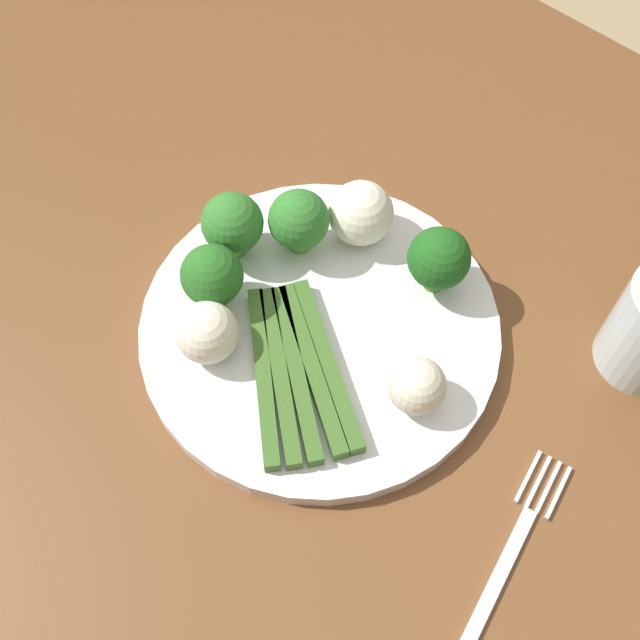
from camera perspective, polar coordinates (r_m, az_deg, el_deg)
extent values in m
cube|color=tan|center=(1.34, 2.26, -18.78)|extent=(6.00, 6.00, 0.02)
cube|color=brown|center=(0.64, 4.47, -5.39)|extent=(1.24, 0.94, 0.04)
cylinder|color=brown|center=(1.35, -3.67, 14.48)|extent=(0.07, 0.07, 0.70)
cylinder|color=white|center=(0.64, 0.00, -0.57)|extent=(0.29, 0.29, 0.01)
cube|color=#3D6626|center=(0.60, -4.11, -4.02)|extent=(0.12, 0.11, 0.01)
cube|color=#3D6626|center=(0.60, -2.92, -3.94)|extent=(0.13, 0.10, 0.01)
cube|color=#3D6626|center=(0.61, -1.73, -3.77)|extent=(0.13, 0.10, 0.01)
cube|color=#3D6626|center=(0.61, -0.59, -3.46)|extent=(0.14, 0.09, 0.01)
cube|color=#3D6626|center=(0.61, 0.55, -3.15)|extent=(0.14, 0.09, 0.01)
cylinder|color=#609E3D|center=(0.67, -1.49, 5.80)|extent=(0.02, 0.02, 0.02)
sphere|color=#337A2D|center=(0.64, -1.55, 7.27)|extent=(0.05, 0.05, 0.05)
cylinder|color=#568E33|center=(0.64, -7.55, 1.86)|extent=(0.02, 0.02, 0.02)
sphere|color=#286B23|center=(0.62, -7.83, 3.22)|extent=(0.05, 0.05, 0.05)
cylinder|color=#609E3D|center=(0.67, -6.14, 5.51)|extent=(0.02, 0.02, 0.02)
sphere|color=#337A2D|center=(0.65, -6.37, 6.98)|extent=(0.05, 0.05, 0.05)
cylinder|color=#4C7F2B|center=(0.65, 8.30, 3.04)|extent=(0.02, 0.02, 0.02)
sphere|color=#1E5B1C|center=(0.63, 8.61, 4.44)|extent=(0.05, 0.05, 0.05)
sphere|color=white|center=(0.66, 2.98, 7.73)|extent=(0.06, 0.06, 0.06)
sphere|color=silver|center=(0.59, 7.16, -4.62)|extent=(0.04, 0.04, 0.04)
sphere|color=white|center=(0.61, -8.17, -0.91)|extent=(0.05, 0.05, 0.05)
cube|color=silver|center=(0.58, 12.59, -18.13)|extent=(0.03, 0.12, 0.00)
cube|color=silver|center=(0.61, 16.86, -11.89)|extent=(0.01, 0.04, 0.00)
cube|color=silver|center=(0.61, 16.17, -11.56)|extent=(0.01, 0.04, 0.00)
cube|color=silver|center=(0.61, 15.49, -11.23)|extent=(0.01, 0.04, 0.00)
cube|color=silver|center=(0.61, 14.81, -10.90)|extent=(0.01, 0.04, 0.00)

